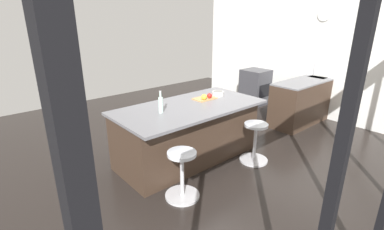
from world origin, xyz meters
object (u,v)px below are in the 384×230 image
Objects in this scene: cutting_board at (205,98)px; water_bottle at (161,104)px; stool_by_window at (255,144)px; stool_middle at (182,176)px; apple_yellow at (204,97)px; apple_red at (210,96)px; fruit_bowl at (218,93)px; kitchen_island at (188,132)px; oven_range at (255,87)px.

cutting_board is 1.15× the size of water_bottle.
water_bottle is (1.23, -0.73, 0.72)m from stool_by_window.
apple_yellow reaches higher than stool_middle.
apple_red is 0.43× the size of fruit_bowl.
stool_middle is (1.44, 0.00, 0.00)m from stool_by_window.
stool_middle is at bearing 35.46° from apple_yellow.
kitchen_island reaches higher than stool_middle.
stool_by_window is 3.30× the size of fruit_bowl.
apple_yellow reaches higher than cutting_board.
cutting_board is at bearing 2.20° from fruit_bowl.
apple_red is 0.28m from fruit_bowl.
kitchen_island is 1.05m from stool_middle.
water_bottle is at bearing -106.29° from stool_middle.
apple_yellow reaches higher than kitchen_island.
apple_red is at bearing -147.26° from stool_middle.
apple_red is at bearing -178.87° from kitchen_island.
apple_red reaches higher than cutting_board.
fruit_bowl reaches higher than stool_by_window.
fruit_bowl reaches higher than stool_middle.
stool_middle is 1.04m from water_bottle.
apple_red is at bearing -71.15° from stool_by_window.
water_bottle is at bearing -30.51° from stool_by_window.
oven_range is 4.37m from stool_middle.
oven_range is at bearing -153.93° from stool_middle.
water_bottle is (0.85, 0.03, 0.06)m from apple_yellow.
apple_red reaches higher than kitchen_island.
stool_by_window is 2.01× the size of water_bottle.
stool_middle is 1.55m from apple_red.
apple_yellow is 0.12m from apple_red.
stool_middle is (3.93, 1.92, -0.14)m from oven_range.
oven_range is at bearing -158.51° from cutting_board.
stool_middle is 1.46m from apple_yellow.
stool_middle is 2.01× the size of water_bottle.
water_bottle is (0.93, 0.10, 0.11)m from cutting_board.
water_bottle is (0.97, 0.04, 0.06)m from apple_red.
stool_by_window is 1.04m from apple_red.
oven_range is 3.14m from apple_yellow.
water_bottle reaches higher than fruit_bowl.
cutting_board is (2.79, 1.10, 0.46)m from oven_range.
cutting_board is at bearing 21.49° from oven_range.
stool_by_window is 7.67× the size of apple_red.
cutting_board is (-0.42, -0.07, 0.45)m from kitchen_island.
apple_red is (-0.05, 0.06, 0.05)m from cutting_board.
apple_yellow is at bearing 2.78° from apple_red.
apple_red is (0.26, -0.76, 0.66)m from stool_by_window.
kitchen_island is 0.68m from apple_red.
water_bottle is 1.25m from fruit_bowl.
cutting_board is at bearing -174.07° from water_bottle.
stool_by_window is 1.07m from apple_yellow.
oven_range is at bearing -156.31° from fruit_bowl.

